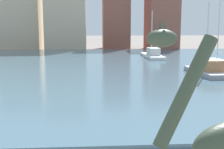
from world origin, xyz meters
name	(u,v)px	position (x,y,z in m)	size (l,w,h in m)	color
harbor_water	(87,66)	(0.00, 31.37, 0.16)	(78.14, 44.92, 0.32)	#476675
sailboat_white	(151,56)	(8.64, 38.90, 0.54)	(2.06, 8.72, 6.59)	white
sailboat_teal	(216,63)	(14.16, 30.47, 0.45)	(2.27, 7.24, 7.35)	teal
sailboat_grey	(206,71)	(10.64, 24.39, 0.54)	(2.53, 6.78, 6.52)	#939399
townhouse_narrow_midrow	(21,18)	(-13.40, 58.99, 6.21)	(8.01, 6.93, 12.38)	#C6B293
townhouse_tall_gabled	(66,15)	(-4.37, 55.91, 6.69)	(7.67, 5.53, 13.34)	#C6B293
townhouse_corner_house	(116,18)	(5.31, 58.99, 6.08)	(5.28, 7.18, 12.14)	#8E5142
townhouse_end_terrace	(161,20)	(14.01, 56.62, 5.67)	(5.66, 7.75, 11.31)	#8E5142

